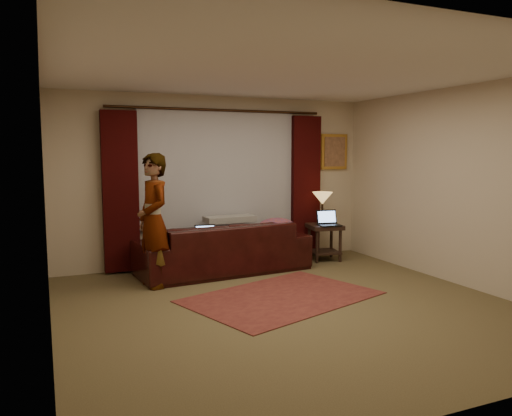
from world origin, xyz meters
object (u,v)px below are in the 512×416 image
(tiffany_lamp, at_px, (322,208))
(end_table, at_px, (324,242))
(person, at_px, (153,221))
(laptop_sofa, at_px, (207,234))
(sofa, at_px, (223,238))
(laptop_table, at_px, (329,218))

(tiffany_lamp, bearing_deg, end_table, -73.49)
(end_table, relative_size, person, 0.34)
(tiffany_lamp, bearing_deg, laptop_sofa, -170.71)
(tiffany_lamp, height_order, person, person)
(sofa, height_order, laptop_table, sofa)
(sofa, relative_size, laptop_table, 6.80)
(tiffany_lamp, relative_size, laptop_table, 1.42)
(end_table, bearing_deg, laptop_table, -91.26)
(sofa, height_order, laptop_sofa, sofa)
(laptop_sofa, bearing_deg, tiffany_lamp, 15.25)
(laptop_sofa, height_order, person, person)
(laptop_sofa, height_order, laptop_table, laptop_table)
(sofa, bearing_deg, end_table, 178.63)
(tiffany_lamp, bearing_deg, person, -168.48)
(person, bearing_deg, tiffany_lamp, 91.51)
(end_table, distance_m, person, 2.97)
(tiffany_lamp, xyz_separation_m, laptop_table, (0.01, -0.20, -0.14))
(laptop_sofa, distance_m, person, 0.86)
(sofa, relative_size, laptop_sofa, 7.80)
(laptop_sofa, xyz_separation_m, laptop_table, (2.08, 0.14, 0.10))
(laptop_table, bearing_deg, person, -164.15)
(laptop_sofa, height_order, end_table, laptop_sofa)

